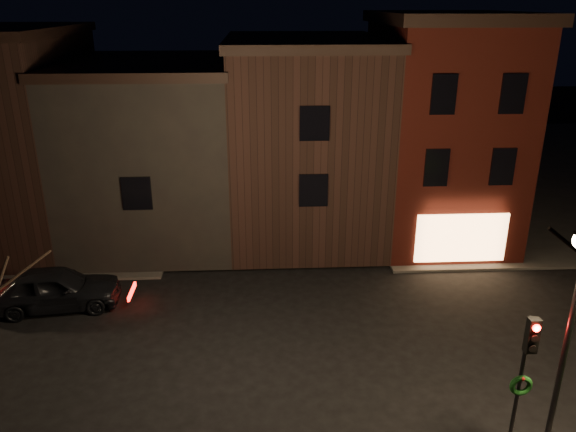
% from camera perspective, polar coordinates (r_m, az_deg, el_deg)
% --- Properties ---
extents(ground, '(120.00, 120.00, 0.00)m').
position_cam_1_polar(ground, '(19.92, -0.43, -12.73)').
color(ground, black).
rests_on(ground, ground).
extents(sidewalk_far_right, '(30.00, 30.00, 0.12)m').
position_cam_1_polar(sidewalk_far_right, '(43.44, 25.63, 4.26)').
color(sidewalk_far_right, '#2D2B28').
rests_on(sidewalk_far_right, ground).
extents(corner_building, '(6.50, 8.50, 10.50)m').
position_cam_1_polar(corner_building, '(28.03, 15.33, 8.62)').
color(corner_building, '#43110C').
rests_on(corner_building, ground).
extents(row_building_a, '(7.30, 10.30, 9.40)m').
position_cam_1_polar(row_building_a, '(27.85, 1.63, 8.08)').
color(row_building_a, black).
rests_on(row_building_a, ground).
extents(row_building_b, '(7.80, 10.30, 8.40)m').
position_cam_1_polar(row_building_b, '(28.32, -13.27, 6.71)').
color(row_building_b, black).
rests_on(row_building_b, ground).
extents(row_building_c, '(7.30, 10.30, 9.90)m').
position_cam_1_polar(row_building_c, '(30.29, -27.12, 7.33)').
color(row_building_c, black).
rests_on(row_building_c, ground).
extents(traffic_signal, '(0.58, 0.38, 4.05)m').
position_cam_1_polar(traffic_signal, '(15.18, 22.93, -13.86)').
color(traffic_signal, black).
rests_on(traffic_signal, sidewalk_near_right).
extents(parked_car_a, '(5.02, 2.48, 1.64)m').
position_cam_1_polar(parked_car_a, '(23.32, -22.59, -6.80)').
color(parked_car_a, black).
rests_on(parked_car_a, ground).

